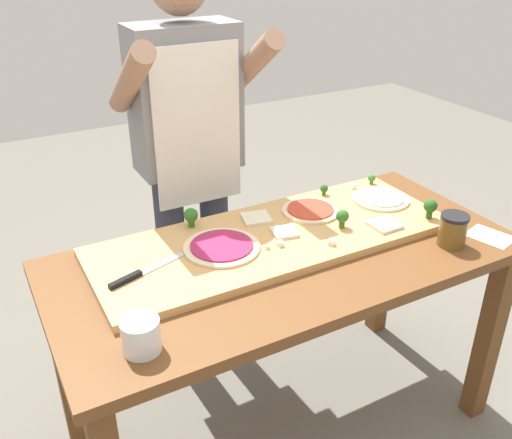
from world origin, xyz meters
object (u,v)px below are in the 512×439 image
(broccoli_floret_front_right, at_px, (191,216))
(chefs_knife, at_px, (137,275))
(pizza_slice_far_right, at_px, (284,232))
(recipe_note, at_px, (490,236))
(pizza_slice_center, at_px, (384,225))
(pizza_whole_tomato_red, at_px, (310,210))
(cheese_crumble_d, at_px, (280,244))
(cheese_crumble_b, at_px, (353,186))
(flour_cup, at_px, (141,337))
(broccoli_floret_back_right, at_px, (342,217))
(broccoli_floret_center_left, at_px, (324,189))
(broccoli_floret_back_mid, at_px, (430,207))
(broccoli_floret_front_mid, at_px, (372,178))
(cheese_crumble_c, at_px, (267,247))
(sauce_jar, at_px, (453,230))
(cook_center, at_px, (189,144))
(pizza_slice_far_left, at_px, (256,218))
(cheese_crumble_a, at_px, (332,242))
(pizza_whole_cheese_artichoke, at_px, (381,198))
(pizza_whole_beet_magenta, at_px, (222,247))
(prep_table, at_px, (286,283))

(broccoli_floret_front_right, bearing_deg, chefs_knife, -141.22)
(pizza_slice_far_right, height_order, recipe_note, pizza_slice_far_right)
(pizza_slice_center, bearing_deg, pizza_whole_tomato_red, 127.79)
(cheese_crumble_d, bearing_deg, cheese_crumble_b, 27.32)
(flour_cup, bearing_deg, broccoli_floret_back_right, 17.11)
(broccoli_floret_center_left, bearing_deg, broccoli_floret_back_mid, -57.45)
(broccoli_floret_front_mid, height_order, cheese_crumble_c, broccoli_floret_front_mid)
(pizza_slice_center, bearing_deg, sauce_jar, -49.24)
(chefs_knife, height_order, recipe_note, chefs_knife)
(broccoli_floret_center_left, distance_m, broccoli_floret_front_right, 0.56)
(chefs_knife, distance_m, cook_center, 0.69)
(broccoli_floret_back_mid, bearing_deg, cheese_crumble_d, 171.74)
(chefs_knife, height_order, broccoli_floret_front_right, broccoli_floret_front_right)
(pizza_slice_far_left, bearing_deg, pizza_slice_far_right, -74.84)
(cheese_crumble_a, bearing_deg, cheese_crumble_d, 154.34)
(pizza_slice_far_left, relative_size, broccoli_floret_back_right, 1.44)
(cheese_crumble_b, bearing_deg, cook_center, 149.21)
(broccoli_floret_back_mid, height_order, cook_center, cook_center)
(broccoli_floret_back_right, bearing_deg, sauce_jar, -39.78)
(broccoli_floret_back_right, distance_m, cook_center, 0.68)
(pizza_slice_far_right, xyz_separation_m, broccoli_floret_back_mid, (0.52, -0.15, 0.04))
(broccoli_floret_front_right, distance_m, recipe_note, 1.04)
(broccoli_floret_center_left, bearing_deg, pizza_slice_center, -83.23)
(pizza_whole_cheese_artichoke, height_order, cheese_crumble_c, pizza_whole_cheese_artichoke)
(cheese_crumble_a, xyz_separation_m, cook_center, (-0.22, 0.66, 0.17))
(pizza_slice_center, distance_m, broccoli_floret_center_left, 0.32)
(pizza_slice_far_left, xyz_separation_m, cheese_crumble_c, (-0.06, -0.20, 0.00))
(broccoli_floret_front_mid, bearing_deg, cheese_crumble_c, -158.43)
(pizza_slice_far_left, bearing_deg, pizza_whole_beet_magenta, -147.35)
(recipe_note, bearing_deg, broccoli_floret_center_left, 124.00)
(cheese_crumble_b, xyz_separation_m, sauce_jar, (0.05, -0.48, 0.02))
(broccoli_floret_back_mid, distance_m, recipe_note, 0.23)
(pizza_whole_tomato_red, distance_m, pizza_whole_beet_magenta, 0.41)
(pizza_slice_far_right, distance_m, recipe_note, 0.72)
(pizza_whole_cheese_artichoke, bearing_deg, broccoli_floret_center_left, 138.55)
(pizza_whole_tomato_red, distance_m, broccoli_floret_front_right, 0.44)
(pizza_whole_cheese_artichoke, xyz_separation_m, cheese_crumble_c, (-0.56, -0.11, -0.00))
(pizza_slice_far_left, bearing_deg, pizza_slice_center, -34.72)
(prep_table, bearing_deg, broccoli_floret_front_mid, 25.11)
(pizza_whole_cheese_artichoke, xyz_separation_m, pizza_slice_center, (-0.13, -0.17, -0.00))
(pizza_slice_center, relative_size, recipe_note, 0.66)
(broccoli_floret_back_right, height_order, flour_cup, broccoli_floret_back_right)
(prep_table, distance_m, pizza_slice_far_left, 0.26)
(pizza_slice_far_right, distance_m, cheese_crumble_d, 0.09)
(cheese_crumble_b, xyz_separation_m, cheese_crumble_c, (-0.54, -0.25, -0.00))
(chefs_knife, relative_size, broccoli_floret_back_right, 3.94)
(cheese_crumble_d, bearing_deg, sauce_jar, -22.89)
(pizza_slice_far_right, distance_m, cheese_crumble_b, 0.47)
(pizza_slice_center, bearing_deg, cheese_crumble_b, 72.12)
(cheese_crumble_b, bearing_deg, pizza_whole_cheese_artichoke, -79.26)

